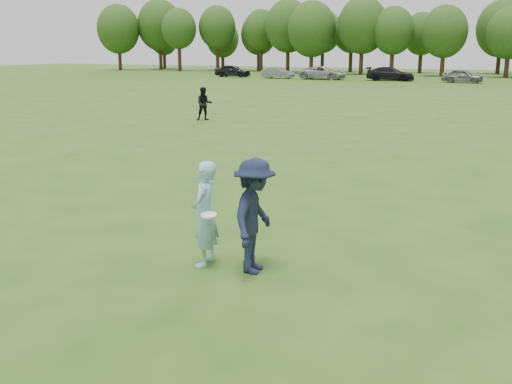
% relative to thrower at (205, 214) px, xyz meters
% --- Properties ---
extents(ground, '(200.00, 200.00, 0.00)m').
position_rel_thrower_xyz_m(ground, '(0.96, -0.28, -0.90)').
color(ground, '#2A5016').
rests_on(ground, ground).
extents(thrower, '(0.53, 0.72, 1.80)m').
position_rel_thrower_xyz_m(thrower, '(0.00, 0.00, 0.00)').
color(thrower, '#98CAEB').
rests_on(thrower, ground).
extents(defender, '(0.87, 1.32, 1.91)m').
position_rel_thrower_xyz_m(defender, '(0.89, 0.09, 0.06)').
color(defender, '#181E35').
rests_on(defender, ground).
extents(player_far_a, '(1.03, 0.99, 1.68)m').
position_rel_thrower_xyz_m(player_far_a, '(-10.88, 17.93, -0.06)').
color(player_far_a, black).
rests_on(player_far_a, ground).
extents(car_a, '(4.63, 2.20, 1.53)m').
position_rel_thrower_xyz_m(car_a, '(-31.69, 59.21, -0.13)').
color(car_a, black).
rests_on(car_a, ground).
extents(car_b, '(4.08, 1.71, 1.31)m').
position_rel_thrower_xyz_m(car_b, '(-25.07, 58.27, -0.24)').
color(car_b, slate).
rests_on(car_b, ground).
extents(car_c, '(5.49, 2.62, 1.51)m').
position_rel_thrower_xyz_m(car_c, '(-19.37, 58.49, -0.14)').
color(car_c, '#98989D').
rests_on(car_c, ground).
extents(car_d, '(5.37, 2.44, 1.52)m').
position_rel_thrower_xyz_m(car_d, '(-11.66, 59.13, -0.14)').
color(car_d, black).
rests_on(car_d, ground).
extents(car_e, '(4.22, 1.80, 1.42)m').
position_rel_thrower_xyz_m(car_e, '(-3.86, 58.58, -0.19)').
color(car_e, slate).
rests_on(car_e, ground).
extents(disc_in_play, '(0.33, 0.33, 0.07)m').
position_rel_thrower_xyz_m(disc_in_play, '(0.22, -0.23, 0.06)').
color(disc_in_play, white).
rests_on(disc_in_play, ground).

